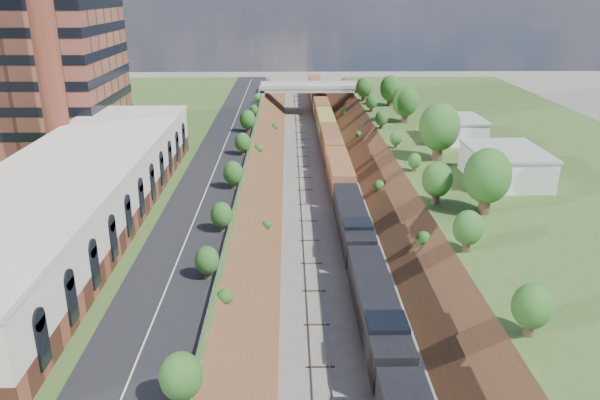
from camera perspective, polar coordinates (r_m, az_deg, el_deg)
The scene contains 16 objects.
platform_left at distance 90.09m, azimuth -19.16°, elevation 1.65°, with size 44.00×180.00×5.00m, color #315623.
platform_right at distance 93.69m, azimuth 22.90°, elevation 1.85°, with size 44.00×180.00×5.00m, color #315623.
embankment_left at distance 86.65m, azimuth -5.00°, elevation 0.26°, with size 7.07×180.00×7.07m, color brown.
embankment_right at distance 87.91m, azimuth 9.45°, elevation 0.35°, with size 7.07×180.00×7.07m, color brown.
rail_left_track at distance 86.45m, azimuth 0.56°, elevation 0.35°, with size 1.58×180.00×0.18m, color gray.
rail_right_track at distance 86.75m, azimuth 3.99°, elevation 0.37°, with size 1.58×180.00×0.18m, color gray.
road at distance 85.53m, azimuth -8.12°, elevation 3.42°, with size 8.00×180.00×0.10m, color black.
guardrail at distance 84.80m, azimuth -5.39°, elevation 3.74°, with size 0.10×171.00×0.70m.
commercial_building at distance 66.94m, azimuth -21.13°, elevation 0.69°, with size 14.30×62.30×7.00m.
smokestack at distance 83.52m, azimuth -23.80°, elevation 15.54°, with size 3.20×3.20×40.00m, color brown.
overpass at distance 145.54m, azimuth 0.90°, elevation 10.34°, with size 24.50×8.30×7.40m.
white_building_near at distance 81.79m, azimuth 19.37°, elevation 3.14°, with size 9.00×12.00×4.00m, color silver.
white_building_far at distance 101.91m, azimuth 14.98°, elevation 6.62°, with size 8.00×10.00×3.60m, color silver.
tree_right_large at distance 68.14m, azimuth 17.81°, elevation 2.19°, with size 5.25×5.25×7.61m.
tree_left_crest at distance 47.37m, azimuth -9.30°, elevation -7.98°, with size 2.45×2.45×3.55m.
freight_train at distance 103.70m, azimuth 3.16°, elevation 5.18°, with size 3.26×165.40×4.81m.
Camera 1 is at (-5.01, -21.45, 28.94)m, focal length 35.00 mm.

